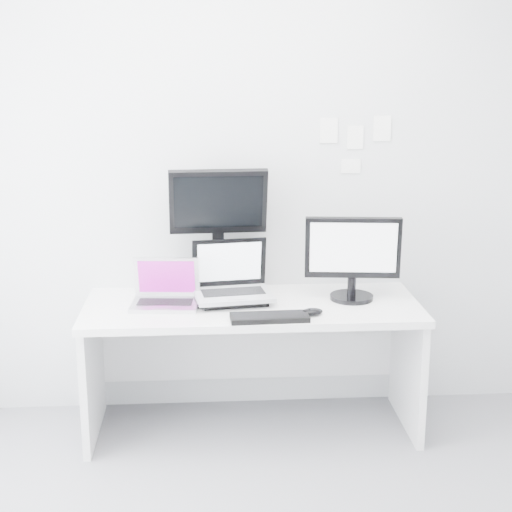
% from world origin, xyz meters
% --- Properties ---
extents(back_wall, '(3.60, 0.00, 3.60)m').
position_xyz_m(back_wall, '(0.00, 1.60, 1.35)').
color(back_wall, silver).
rests_on(back_wall, ground).
extents(desk, '(1.80, 0.70, 0.73)m').
position_xyz_m(desk, '(0.00, 1.25, 0.36)').
color(desk, white).
rests_on(desk, ground).
extents(macbook, '(0.37, 0.29, 0.26)m').
position_xyz_m(macbook, '(-0.46, 1.23, 0.86)').
color(macbook, '#BBBCC0').
rests_on(macbook, desk).
extents(speaker, '(0.11, 0.11, 0.17)m').
position_xyz_m(speaker, '(-0.35, 1.52, 0.82)').
color(speaker, black).
rests_on(speaker, desk).
extents(dell_laptop, '(0.45, 0.37, 0.34)m').
position_xyz_m(dell_laptop, '(-0.10, 1.27, 0.90)').
color(dell_laptop, '#ABADB2').
rests_on(dell_laptop, desk).
extents(rear_monitor, '(0.54, 0.22, 0.73)m').
position_xyz_m(rear_monitor, '(-0.17, 1.46, 1.09)').
color(rear_monitor, black).
rests_on(rear_monitor, desk).
extents(samsung_monitor, '(0.54, 0.29, 0.47)m').
position_xyz_m(samsung_monitor, '(0.55, 1.30, 0.97)').
color(samsung_monitor, black).
rests_on(samsung_monitor, desk).
extents(keyboard, '(0.40, 0.16, 0.03)m').
position_xyz_m(keyboard, '(0.07, 0.98, 0.74)').
color(keyboard, black).
rests_on(keyboard, desk).
extents(mouse, '(0.13, 0.09, 0.04)m').
position_xyz_m(mouse, '(0.29, 1.04, 0.75)').
color(mouse, black).
rests_on(mouse, desk).
extents(wall_note_0, '(0.10, 0.00, 0.14)m').
position_xyz_m(wall_note_0, '(0.45, 1.59, 1.62)').
color(wall_note_0, white).
rests_on(wall_note_0, back_wall).
extents(wall_note_1, '(0.09, 0.00, 0.13)m').
position_xyz_m(wall_note_1, '(0.60, 1.59, 1.58)').
color(wall_note_1, white).
rests_on(wall_note_1, back_wall).
extents(wall_note_2, '(0.10, 0.00, 0.14)m').
position_xyz_m(wall_note_2, '(0.75, 1.59, 1.63)').
color(wall_note_2, white).
rests_on(wall_note_2, back_wall).
extents(wall_note_3, '(0.11, 0.00, 0.08)m').
position_xyz_m(wall_note_3, '(0.58, 1.59, 1.42)').
color(wall_note_3, white).
rests_on(wall_note_3, back_wall).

